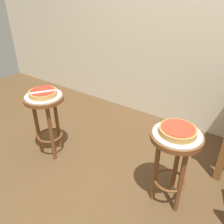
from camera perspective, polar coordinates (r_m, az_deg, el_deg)
name	(u,v)px	position (r m, az deg, el deg)	size (l,w,h in m)	color
ground_plane	(88,214)	(1.91, -5.98, -23.61)	(6.00, 6.00, 0.00)	brown
stool_foreground	(46,113)	(2.22, -15.79, -0.20)	(0.36, 0.36, 0.63)	brown
serving_plate_foreground	(43,96)	(2.14, -16.42, 3.82)	(0.32, 0.32, 0.01)	silver
pizza_foreground	(43,93)	(2.13, -16.53, 4.50)	(0.25, 0.25, 0.05)	tan
stool_middle	(174,154)	(1.72, 14.86, -9.97)	(0.36, 0.36, 0.63)	brown
serving_plate_middle	(177,134)	(1.61, 15.65, -5.20)	(0.33, 0.33, 0.01)	silver
pizza_middle	(178,130)	(1.60, 15.79, -4.37)	(0.25, 0.25, 0.05)	#B78442
pizza_server_knife	(43,92)	(2.09, -16.51, 4.77)	(0.22, 0.02, 0.01)	silver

